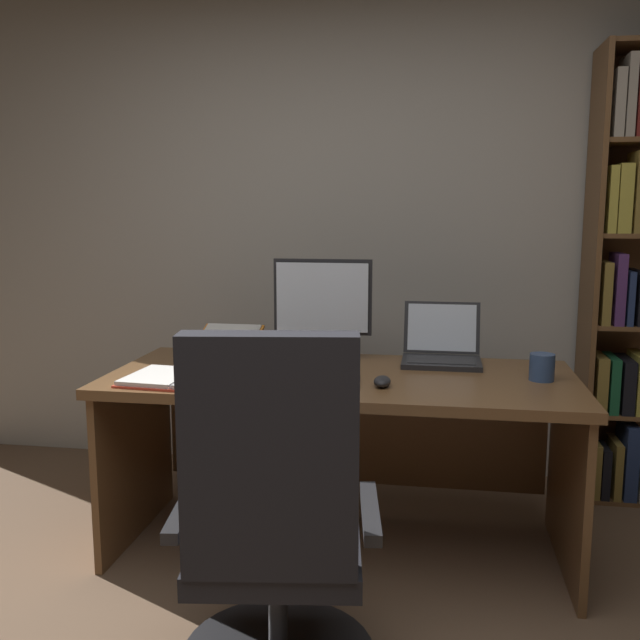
% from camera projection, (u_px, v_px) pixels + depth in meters
% --- Properties ---
extents(wall_back, '(5.39, 0.12, 2.62)m').
position_uv_depth(wall_back, '(371.00, 227.00, 3.72)').
color(wall_back, '#B2ADA3').
rests_on(wall_back, ground).
extents(desk, '(1.86, 0.81, 0.75)m').
position_uv_depth(desk, '(344.00, 415.00, 2.93)').
color(desk, brown).
rests_on(desk, ground).
extents(office_chair, '(0.66, 0.60, 1.09)m').
position_uv_depth(office_chair, '(274.00, 541.00, 2.02)').
color(office_chair, '#232326').
rests_on(office_chair, ground).
extents(monitor, '(0.43, 0.16, 0.44)m').
position_uv_depth(monitor, '(322.00, 310.00, 3.07)').
color(monitor, '#232326').
rests_on(monitor, desk).
extents(laptop, '(0.33, 0.31, 0.25)m').
position_uv_depth(laptop, '(441.00, 350.00, 3.02)').
color(laptop, '#232326').
rests_on(laptop, desk).
extents(keyboard, '(0.42, 0.15, 0.02)m').
position_uv_depth(keyboard, '(303.00, 380.00, 2.66)').
color(keyboard, '#232326').
rests_on(keyboard, desk).
extents(computer_mouse, '(0.06, 0.10, 0.04)m').
position_uv_depth(computer_mouse, '(382.00, 381.00, 2.62)').
color(computer_mouse, '#232326').
rests_on(computer_mouse, desk).
extents(reading_stand_with_book, '(0.29, 0.27, 0.12)m').
position_uv_depth(reading_stand_with_book, '(228.00, 340.00, 3.23)').
color(reading_stand_with_book, '#232326').
rests_on(reading_stand_with_book, desk).
extents(open_binder, '(0.50, 0.35, 0.02)m').
position_uv_depth(open_binder, '(187.00, 379.00, 2.69)').
color(open_binder, '#DB422D').
rests_on(open_binder, desk).
extents(notepad, '(0.17, 0.22, 0.01)m').
position_uv_depth(notepad, '(265.00, 371.00, 2.84)').
color(notepad, silver).
rests_on(notepad, desk).
extents(pen, '(0.14, 0.03, 0.01)m').
position_uv_depth(pen, '(269.00, 369.00, 2.84)').
color(pen, black).
rests_on(pen, notepad).
extents(coffee_mug, '(0.10, 0.10, 0.10)m').
position_uv_depth(coffee_mug, '(542.00, 367.00, 2.71)').
color(coffee_mug, '#334C7A').
rests_on(coffee_mug, desk).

